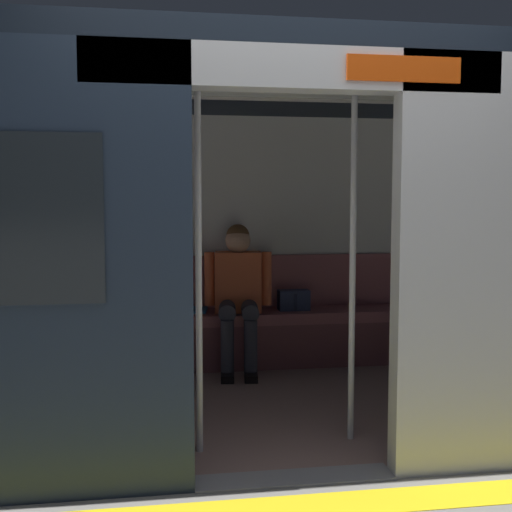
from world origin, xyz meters
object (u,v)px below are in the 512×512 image
Objects in this scene: book at (198,310)px; person_seated at (238,287)px; bench_seat at (237,325)px; train_car at (246,186)px; grab_pole_door at (199,264)px; grab_pole_far at (353,261)px; handbag at (294,300)px.

person_seated is at bearing 166.47° from book.
person_seated is (-0.00, 0.05, 0.33)m from bench_seat.
train_car is 3.07× the size of grab_pole_door.
train_car reaches higher than grab_pole_door.
grab_pole_door is (0.44, 1.74, 0.36)m from person_seated.
bench_seat is at bearing -93.77° from train_car.
book is (0.32, -0.08, 0.12)m from bench_seat.
train_car is 0.98m from grab_pole_far.
grab_pole_far is (-0.44, 1.68, 0.36)m from person_seated.
grab_pole_door is (0.93, 1.83, 0.50)m from handbag.
handbag is at bearing -169.34° from person_seated.
grab_pole_door is (0.44, 1.79, 0.69)m from bench_seat.
bench_seat is 11.80× the size of handbag.
grab_pole_door is at bearing 76.24° from bench_seat.
train_car is 3.07× the size of grab_pole_far.
grab_pole_far reaches higher than person_seated.
handbag is (-0.55, -1.06, -0.93)m from train_car.
train_car is 1.51m from handbag.
train_car is 5.39× the size of person_seated.
grab_pole_door reaches higher than bench_seat.
handbag is 2.11m from grab_pole_door.
book is 0.11× the size of grab_pole_far.
bench_seat is at bearing -75.80° from grab_pole_far.
person_seated is 1.78m from grab_pole_far.
grab_pole_far is (-0.76, 1.82, 0.57)m from book.
train_car is 1.25m from person_seated.
book is 0.11× the size of grab_pole_door.
train_car is 2.09× the size of bench_seat.
grab_pole_door is at bearing 64.42° from train_car.
book is at bearing -93.61° from grab_pole_door.
grab_pole_far is at bearing 104.20° from bench_seat.
grab_pole_door and grab_pole_far have the same top height.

